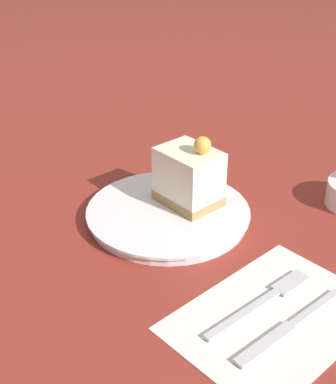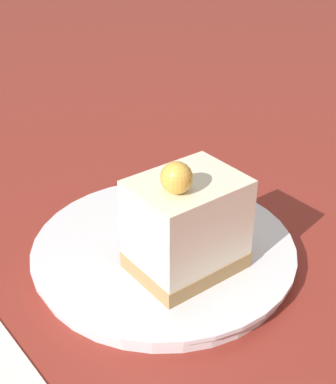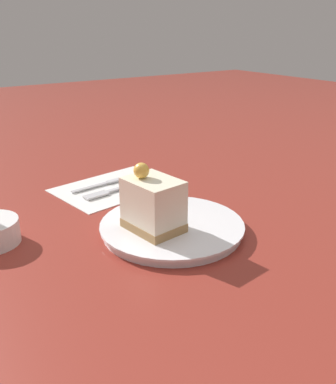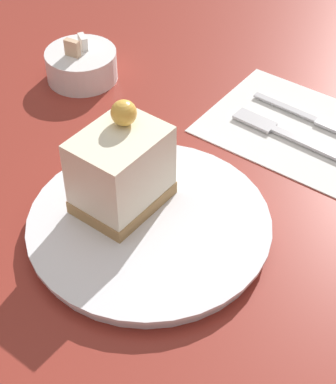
{
  "view_description": "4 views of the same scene",
  "coord_description": "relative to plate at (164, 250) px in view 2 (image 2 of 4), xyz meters",
  "views": [
    {
      "loc": [
        0.56,
        -0.39,
        0.44
      ],
      "look_at": [
        -0.01,
        -0.01,
        0.05
      ],
      "focal_mm": 50.0,
      "sensor_mm": 36.0,
      "label": 1
    },
    {
      "loc": [
        0.18,
        0.35,
        0.32
      ],
      "look_at": [
        -0.02,
        -0.0,
        0.08
      ],
      "focal_mm": 50.0,
      "sensor_mm": 36.0,
      "label": 2
    },
    {
      "loc": [
        -0.56,
        0.37,
        0.34
      ],
      "look_at": [
        -0.02,
        0.01,
        0.08
      ],
      "focal_mm": 40.0,
      "sensor_mm": 36.0,
      "label": 3
    },
    {
      "loc": [
        -0.32,
        -0.34,
        0.48
      ],
      "look_at": [
        -0.01,
        -0.03,
        0.06
      ],
      "focal_mm": 60.0,
      "sensor_mm": 36.0,
      "label": 4
    }
  ],
  "objects": [
    {
      "name": "ground_plane",
      "position": [
        0.02,
        0.01,
        -0.01
      ],
      "size": [
        4.0,
        4.0,
        0.0
      ],
      "primitive_type": "plane",
      "color": "maroon"
    },
    {
      "name": "plate",
      "position": [
        0.0,
        0.0,
        0.0
      ],
      "size": [
        0.25,
        0.25,
        0.02
      ],
      "color": "white",
      "rests_on": "ground_plane"
    },
    {
      "name": "cake_slice",
      "position": [
        -0.0,
        0.04,
        0.05
      ],
      "size": [
        0.1,
        0.08,
        0.11
      ],
      "rotation": [
        0.0,
        0.0,
        0.13
      ],
      "color": "#AD8451",
      "rests_on": "plate"
    }
  ]
}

